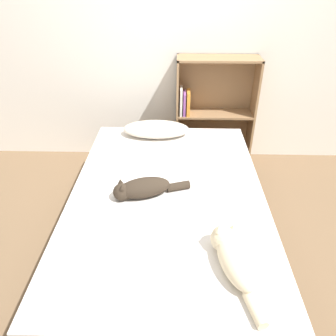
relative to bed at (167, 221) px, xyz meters
name	(u,v)px	position (x,y,z in m)	size (l,w,h in m)	color
ground_plane	(167,246)	(0.00, 0.00, -0.25)	(8.00, 8.00, 0.00)	brown
wall_back	(172,33)	(0.00, 1.42, 1.00)	(8.00, 0.06, 2.50)	white
bed	(167,221)	(0.00, 0.00, 0.00)	(1.33, 2.05, 0.50)	brown
pillow	(156,129)	(-0.12, 0.85, 0.31)	(0.58, 0.29, 0.12)	beige
cat_light	(232,256)	(0.34, -0.60, 0.32)	(0.23, 0.54, 0.17)	beige
cat_dark	(142,188)	(-0.16, -0.03, 0.31)	(0.50, 0.25, 0.14)	#33281E
bookshelf	(212,111)	(0.41, 1.29, 0.30)	(0.76, 0.26, 1.08)	#8E6B47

